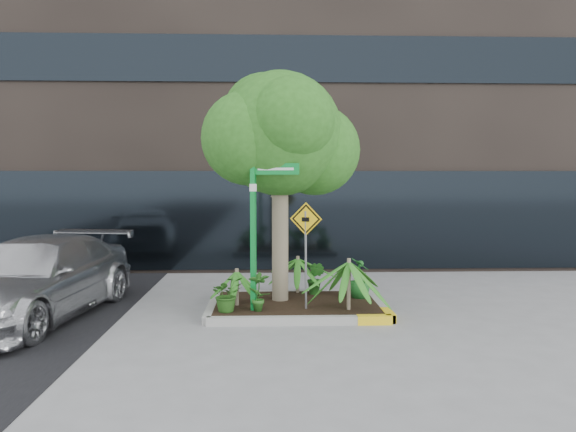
{
  "coord_description": "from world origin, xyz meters",
  "views": [
    {
      "loc": [
        -0.34,
        -10.28,
        2.55
      ],
      "look_at": [
        0.04,
        0.2,
        1.81
      ],
      "focal_mm": 35.0,
      "sensor_mm": 36.0,
      "label": 1
    }
  ],
  "objects_px": {
    "street_sign_post": "(257,213)",
    "cattle_sign": "(306,237)",
    "tree": "(280,134)",
    "parked_car": "(35,279)"
  },
  "relations": [
    {
      "from": "street_sign_post",
      "to": "cattle_sign",
      "type": "distance_m",
      "value": 0.97
    },
    {
      "from": "tree",
      "to": "parked_car",
      "type": "distance_m",
      "value": 5.19
    },
    {
      "from": "tree",
      "to": "street_sign_post",
      "type": "bearing_deg",
      "value": -117.57
    },
    {
      "from": "tree",
      "to": "parked_car",
      "type": "height_order",
      "value": "tree"
    },
    {
      "from": "parked_car",
      "to": "street_sign_post",
      "type": "relative_size",
      "value": 1.62
    },
    {
      "from": "parked_car",
      "to": "cattle_sign",
      "type": "relative_size",
      "value": 2.56
    },
    {
      "from": "cattle_sign",
      "to": "street_sign_post",
      "type": "bearing_deg",
      "value": -159.1
    },
    {
      "from": "tree",
      "to": "street_sign_post",
      "type": "height_order",
      "value": "tree"
    },
    {
      "from": "cattle_sign",
      "to": "parked_car",
      "type": "bearing_deg",
      "value": -160.35
    },
    {
      "from": "street_sign_post",
      "to": "cattle_sign",
      "type": "relative_size",
      "value": 1.58
    }
  ]
}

